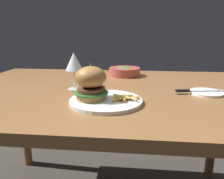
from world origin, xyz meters
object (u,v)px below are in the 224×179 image
Objects in this scene: table_knife at (195,91)px; bread_plate at (206,93)px; burger_sandwich at (91,83)px; soup_bowl at (125,71)px; main_plate at (106,101)px; wine_glass at (74,62)px.

bread_plate is at bearing 8.86° from table_knife.
burger_sandwich is 0.54m from soup_bowl.
table_knife is 1.13× the size of soup_bowl.
table_knife is (-0.05, -0.01, 0.01)m from bread_plate.
table_knife is 0.49m from soup_bowl.
table_knife reaches higher than main_plate.
burger_sandwich is 0.46m from table_knife.
wine_glass reaches higher than bread_plate.
soup_bowl reaches higher than main_plate.
table_knife reaches higher than bread_plate.
table_knife is at bearing 23.38° from main_plate.
table_knife is at bearing -171.14° from bread_plate.
main_plate is at bearing -47.10° from wine_glass.
wine_glass reaches higher than main_plate.
bread_plate is at bearing -44.50° from soup_bowl.
burger_sandwich is at bearing -100.72° from soup_bowl.
main_plate is 0.45m from bread_plate.
soup_bowl reaches higher than table_knife.
wine_glass is at bearing 132.90° from main_plate.
bread_plate is (0.42, 0.17, -0.00)m from main_plate.
wine_glass is at bearing 121.74° from burger_sandwich.
wine_glass reaches higher than table_knife.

